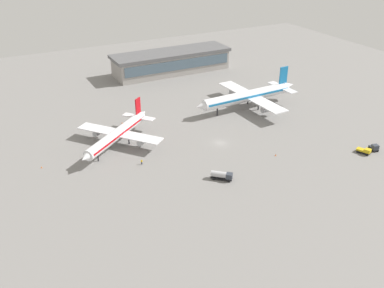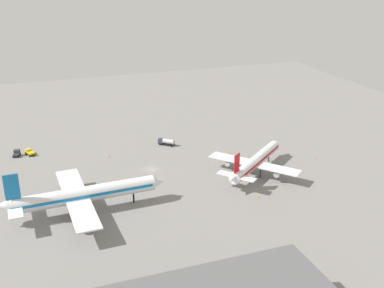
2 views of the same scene
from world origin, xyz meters
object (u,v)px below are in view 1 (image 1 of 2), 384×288
Objects in this scene: baggage_tug at (374,147)px; safety_cone_near_gate at (122,123)px; airplane_taxiing at (248,96)px; safety_cone_mid_apron at (41,167)px; airplane_at_gate at (117,134)px; safety_cone_far_side at (276,155)px; pushback_tractor at (364,151)px; fuel_truck at (222,175)px; ground_crew_worker at (142,162)px.

baggage_tug is 89.10m from safety_cone_near_gate.
airplane_taxiing is 80.00× the size of safety_cone_near_gate.
safety_cone_near_gate is at bearing -149.15° from safety_cone_mid_apron.
airplane_taxiing is 51.26m from safety_cone_near_gate.
airplane_at_gate is 53.94× the size of safety_cone_far_side.
airplane_at_gate is 6.75× the size of pushback_tractor.
airplane_taxiing is 40.24m from safety_cone_far_side.
baggage_tug is at bearing 65.62° from pushback_tractor.
fuel_truck is at bearing 104.34° from safety_cone_near_gate.
safety_cone_mid_apron is (45.83, -31.20, -1.09)m from fuel_truck.
airplane_taxiing is at bearing 171.10° from pushback_tractor.
pushback_tractor is at bearing 155.63° from safety_cone_far_side.
airplane_at_gate reaches higher than safety_cone_far_side.
safety_cone_near_gate is (62.54, -58.75, -0.67)m from pushback_tractor.
ground_crew_worker reaches higher than safety_cone_mid_apron.
safety_cone_mid_apron is at bearing 30.85° from safety_cone_near_gate.
baggage_tug is at bearing 138.66° from safety_cone_near_gate.
safety_cone_near_gate is at bearing -156.21° from pushback_tractor.
airplane_taxiing is 28.74× the size of ground_crew_worker.
airplane_at_gate is 57.44m from airplane_taxiing.
safety_cone_near_gate is at bearing -114.26° from baggage_tug.
airplane_taxiing is 10.01× the size of pushback_tractor.
safety_cone_far_side is (-22.88, -4.15, -1.09)m from fuel_truck.
airplane_taxiing is at bearing -110.95° from safety_cone_far_side.
fuel_truck is (-19.88, 34.75, -2.91)m from airplane_at_gate.
airplane_at_gate reaches higher than ground_crew_worker.
baggage_tug is 6.03× the size of safety_cone_mid_apron.
fuel_truck is at bearing -81.40° from baggage_tug.
airplane_taxiing reaches higher than pushback_tractor.
pushback_tractor is (-12.40, 49.37, -4.34)m from airplane_taxiing.
pushback_tractor is 85.81m from safety_cone_near_gate.
baggage_tug is at bearing -121.93° from ground_crew_worker.
fuel_truck is (37.16, 41.43, -3.92)m from airplane_taxiing.
pushback_tractor is 72.36m from ground_crew_worker.
baggage_tug reaches higher than ground_crew_worker.
fuel_truck is at bearing -122.10° from pushback_tractor.
baggage_tug is 6.03× the size of safety_cone_far_side.
safety_cone_near_gate is 1.00× the size of safety_cone_far_side.
fuel_truck reaches higher than safety_cone_far_side.
safety_cone_mid_apron and safety_cone_far_side have the same top height.
airplane_taxiing is 80.00× the size of safety_cone_far_side.
airplane_taxiing is at bearing 169.40° from safety_cone_near_gate.
ground_crew_worker is at bearing -134.91° from pushback_tractor.
ground_crew_worker is (71.48, -27.11, -0.31)m from baggage_tug.
ground_crew_worker reaches higher than safety_cone_far_side.
pushback_tractor is at bearing 136.79° from safety_cone_near_gate.
safety_cone_mid_apron is (95.39, -39.14, -0.67)m from pushback_tractor.
fuel_truck is at bearing 10.27° from safety_cone_far_side.
airplane_taxiing is at bearing -144.22° from baggage_tug.
baggage_tug is 107.18m from safety_cone_mid_apron.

